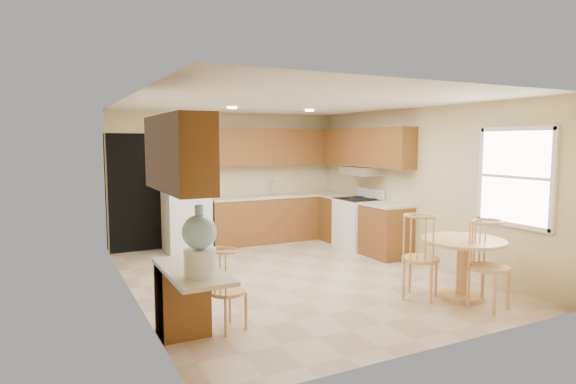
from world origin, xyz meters
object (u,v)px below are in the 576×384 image
refrigerator (186,203)px  chair_table_b (497,258)px  chair_desk (230,283)px  water_crock (200,244)px  chair_table_a (427,249)px  dining_table (463,260)px  stove (358,223)px

refrigerator → chair_table_b: 5.26m
chair_desk → water_crock: (-0.45, -0.47, 0.54)m
chair_table_b → chair_desk: size_ratio=1.21×
chair_table_a → chair_desk: size_ratio=1.24×
dining_table → water_crock: (-3.40, -0.17, 0.56)m
refrigerator → water_crock: size_ratio=2.70×
chair_table_a → chair_table_b: bearing=-1.4°
refrigerator → chair_table_a: 4.47m
refrigerator → water_crock: bearing=-103.5°
water_crock → dining_table: bearing=2.8°
chair_table_b → chair_desk: (-2.95, 0.80, -0.11)m
refrigerator → water_crock: (-1.05, -4.36, 0.20)m
dining_table → chair_desk: chair_desk is taller
stove → refrigerator: bearing=157.0°
refrigerator → chair_table_a: size_ratio=1.63×
dining_table → stove: bearing=80.0°
dining_table → water_crock: water_crock is taller
refrigerator → chair_table_b: bearing=-63.4°
chair_table_a → chair_desk: chair_table_a is taller
chair_desk → chair_table_b: bearing=56.3°
chair_table_b → chair_desk: chair_table_b is taller
chair_desk → water_crock: 0.84m
chair_desk → stove: bearing=109.1°
refrigerator → water_crock: refrigerator is taller
refrigerator → dining_table: bearing=-60.7°
dining_table → chair_table_a: (-0.46, 0.15, 0.15)m
dining_table → chair_table_b: (0.00, -0.50, 0.13)m
dining_table → chair_desk: bearing=174.2°
stove → water_crock: 5.06m
chair_desk → dining_table: bearing=65.7°
chair_table_b → water_crock: size_ratio=1.61×
refrigerator → chair_desk: size_ratio=2.02×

